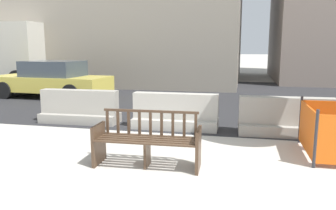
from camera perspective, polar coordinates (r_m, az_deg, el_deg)
The scene contains 7 objects.
ground_plane at distance 4.69m, azimuth 1.72°, elevation -13.80°, with size 200.00×200.00×0.00m, color #B7B2A8.
street_asphalt at distance 13.07m, azimuth 9.14°, elevation 1.50°, with size 120.00×12.00×0.01m, color #28282B.
street_bench at distance 5.28m, azimuth -3.60°, elevation -6.47°, with size 1.71×0.59×0.88m.
jersey_barrier_centre at distance 7.73m, azimuth 1.28°, elevation -1.62°, with size 2.01×0.71×0.84m.
jersey_barrier_left at distance 8.64m, azimuth -15.10°, elevation -0.73°, with size 2.02×0.74×0.84m.
jersey_barrier_right at distance 7.57m, azimuth 19.80°, elevation -2.46°, with size 2.02×0.75×0.84m.
car_taxi_near at distance 13.38m, azimuth -19.68°, elevation 4.19°, with size 4.67×2.05×1.40m.
Camera 1 is at (0.82, -4.21, 1.88)m, focal length 35.00 mm.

